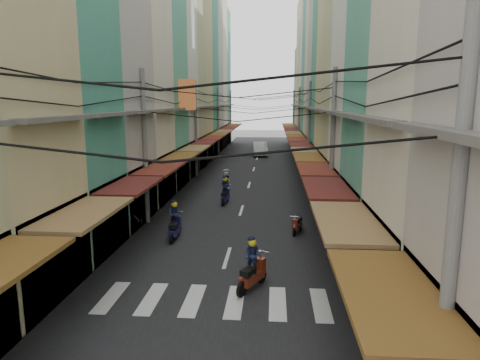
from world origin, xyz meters
The scene contains 15 objects.
ground centered at (0.00, 0.00, 0.00)m, with size 160.00×160.00×0.00m, color slate.
road centered at (0.00, 20.00, 0.01)m, with size 10.00×80.00×0.02m, color black.
sidewalk_left centered at (-6.50, 20.00, 0.03)m, with size 3.00×80.00×0.06m, color slate.
sidewalk_right centered at (6.50, 20.00, 0.03)m, with size 3.00×80.00×0.06m, color slate.
crosswalk centered at (0.00, -6.00, 0.03)m, with size 7.55×2.40×0.01m.
building_row_left centered at (-7.92, 16.56, 9.78)m, with size 7.80×67.67×23.70m.
building_row_right centered at (7.92, 16.45, 9.41)m, with size 7.80×68.98×22.59m.
utility_poles centered at (0.00, 15.01, 6.59)m, with size 10.20×66.13×8.20m.
white_car centered at (0.24, 32.95, 0.00)m, with size 5.68×2.23×2.00m, color silver.
bicycle centered at (5.77, 1.05, 0.00)m, with size 0.66×1.77×1.22m, color black.
moving_scooters centered at (-0.66, 2.05, 0.55)m, with size 6.31×20.92×1.92m.
parked_scooters centered at (3.97, -4.00, 0.46)m, with size 12.70×12.11×0.98m.
pedestrians centered at (-4.14, -0.05, 1.05)m, with size 13.17×24.33×2.18m.
market_umbrella centered at (5.78, -3.49, 2.31)m, with size 2.48×2.48×2.62m.
traffic_sign centered at (5.11, -0.49, 1.88)m, with size 0.10×0.57×2.62m.
Camera 1 is at (1.90, -19.07, 6.52)m, focal length 32.00 mm.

